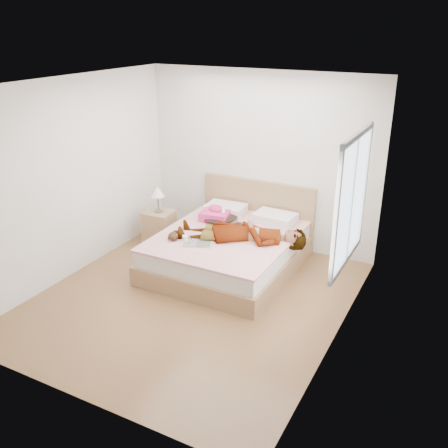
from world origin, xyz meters
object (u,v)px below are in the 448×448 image
(coffee_mug, at_px, (185,238))
(nightstand, at_px, (159,225))
(woman, at_px, (243,229))
(towel, at_px, (215,214))
(phone, at_px, (224,211))
(plush_toy, at_px, (174,236))
(magazine, at_px, (197,243))
(bed, at_px, (230,248))

(coffee_mug, relative_size, nightstand, 0.13)
(woman, bearing_deg, nightstand, -119.04)
(woman, bearing_deg, coffee_mug, -72.05)
(woman, relative_size, towel, 3.86)
(phone, xyz_separation_m, plush_toy, (-0.29, -0.89, -0.10))
(woman, xyz_separation_m, coffee_mug, (-0.61, -0.47, -0.07))
(coffee_mug, distance_m, nightstand, 1.21)
(woman, xyz_separation_m, magazine, (-0.44, -0.46, -0.11))
(phone, relative_size, plush_toy, 0.40)
(woman, height_order, coffee_mug, woman)
(woman, distance_m, magazine, 0.64)
(towel, bearing_deg, bed, -37.77)
(phone, relative_size, magazine, 0.18)
(coffee_mug, distance_m, plush_toy, 0.17)
(phone, height_order, magazine, phone)
(towel, xyz_separation_m, nightstand, (-0.91, -0.13, -0.29))
(magazine, height_order, plush_toy, plush_toy)
(phone, distance_m, towel, 0.16)
(woman, xyz_separation_m, towel, (-0.64, 0.40, -0.03))
(woman, bearing_deg, magazine, -63.32)
(nightstand, bearing_deg, woman, -9.74)
(woman, distance_m, coffee_mug, 0.77)
(bed, height_order, coffee_mug, bed)
(phone, distance_m, nightstand, 1.12)
(towel, bearing_deg, nightstand, -171.55)
(bed, bearing_deg, plush_toy, -134.13)
(towel, xyz_separation_m, coffee_mug, (0.02, -0.87, -0.04))
(magazine, bearing_deg, plush_toy, -174.84)
(phone, xyz_separation_m, coffee_mug, (-0.11, -0.87, -0.12))
(coffee_mug, bearing_deg, phone, 82.55)
(bed, bearing_deg, woman, -20.16)
(phone, xyz_separation_m, magazine, (0.06, -0.86, -0.15))
(magazine, distance_m, coffee_mug, 0.18)
(phone, bearing_deg, bed, -68.75)
(magazine, relative_size, plush_toy, 2.23)
(phone, height_order, bed, bed)
(woman, xyz_separation_m, bed, (-0.23, 0.08, -0.35))
(woman, bearing_deg, plush_toy, -77.44)
(woman, xyz_separation_m, phone, (-0.50, 0.40, 0.04))
(phone, xyz_separation_m, bed, (0.27, -0.32, -0.40))
(phone, distance_m, bed, 0.57)
(magazine, bearing_deg, phone, 93.90)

